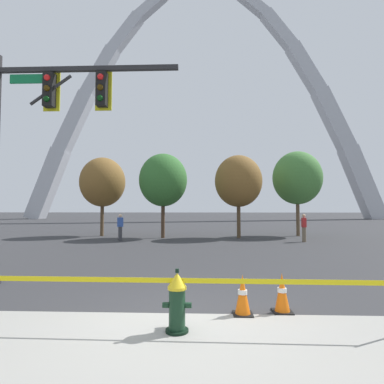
{
  "coord_description": "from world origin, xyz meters",
  "views": [
    {
      "loc": [
        0.41,
        -5.66,
        1.96
      ],
      "look_at": [
        -0.01,
        5.0,
        2.5
      ],
      "focal_mm": 29.03,
      "sensor_mm": 36.0,
      "label": 1
    }
  ],
  "objects_px": {
    "fire_hydrant": "(177,302)",
    "pedestrian_walking_left": "(120,227)",
    "monument_arch": "(202,108)",
    "traffic_cone_mid_sidewalk": "(243,295)",
    "traffic_signal_gantry": "(39,127)",
    "traffic_cone_by_hydrant": "(282,293)",
    "pedestrian_standing_center": "(304,228)"
  },
  "relations": [
    {
      "from": "traffic_cone_by_hydrant",
      "to": "traffic_signal_gantry",
      "type": "xyz_separation_m",
      "value": [
        -5.78,
        1.88,
        3.71
      ]
    },
    {
      "from": "traffic_cone_mid_sidewalk",
      "to": "traffic_cone_by_hydrant",
      "type": "bearing_deg",
      "value": 12.08
    },
    {
      "from": "traffic_cone_by_hydrant",
      "to": "pedestrian_walking_left",
      "type": "height_order",
      "value": "pedestrian_walking_left"
    },
    {
      "from": "traffic_signal_gantry",
      "to": "pedestrian_standing_center",
      "type": "bearing_deg",
      "value": 45.55
    },
    {
      "from": "traffic_signal_gantry",
      "to": "monument_arch",
      "type": "height_order",
      "value": "monument_arch"
    },
    {
      "from": "fire_hydrant",
      "to": "monument_arch",
      "type": "relative_size",
      "value": 0.02
    },
    {
      "from": "traffic_signal_gantry",
      "to": "pedestrian_walking_left",
      "type": "bearing_deg",
      "value": 93.44
    },
    {
      "from": "traffic_cone_mid_sidewalk",
      "to": "pedestrian_standing_center",
      "type": "relative_size",
      "value": 0.46
    },
    {
      "from": "fire_hydrant",
      "to": "traffic_signal_gantry",
      "type": "xyz_separation_m",
      "value": [
        -3.89,
        2.87,
        3.6
      ]
    },
    {
      "from": "traffic_cone_by_hydrant",
      "to": "traffic_signal_gantry",
      "type": "relative_size",
      "value": 0.12
    },
    {
      "from": "traffic_signal_gantry",
      "to": "pedestrian_walking_left",
      "type": "relative_size",
      "value": 3.77
    },
    {
      "from": "pedestrian_walking_left",
      "to": "pedestrian_standing_center",
      "type": "height_order",
      "value": "same"
    },
    {
      "from": "traffic_cone_mid_sidewalk",
      "to": "traffic_signal_gantry",
      "type": "bearing_deg",
      "value": 157.88
    },
    {
      "from": "traffic_signal_gantry",
      "to": "traffic_cone_mid_sidewalk",
      "type": "bearing_deg",
      "value": -22.12
    },
    {
      "from": "traffic_cone_by_hydrant",
      "to": "traffic_cone_mid_sidewalk",
      "type": "relative_size",
      "value": 1.0
    },
    {
      "from": "pedestrian_standing_center",
      "to": "traffic_cone_by_hydrant",
      "type": "bearing_deg",
      "value": -109.38
    },
    {
      "from": "traffic_signal_gantry",
      "to": "pedestrian_walking_left",
      "type": "xyz_separation_m",
      "value": [
        -0.62,
        10.3,
        -3.25
      ]
    },
    {
      "from": "pedestrian_walking_left",
      "to": "pedestrian_standing_center",
      "type": "distance_m",
      "value": 10.67
    },
    {
      "from": "traffic_signal_gantry",
      "to": "pedestrian_walking_left",
      "type": "distance_m",
      "value": 10.82
    },
    {
      "from": "monument_arch",
      "to": "pedestrian_walking_left",
      "type": "distance_m",
      "value": 40.65
    },
    {
      "from": "fire_hydrant",
      "to": "traffic_cone_mid_sidewalk",
      "type": "bearing_deg",
      "value": 36.23
    },
    {
      "from": "monument_arch",
      "to": "pedestrian_standing_center",
      "type": "bearing_deg",
      "value": -80.3
    },
    {
      "from": "fire_hydrant",
      "to": "pedestrian_walking_left",
      "type": "height_order",
      "value": "pedestrian_walking_left"
    },
    {
      "from": "traffic_signal_gantry",
      "to": "monument_arch",
      "type": "xyz_separation_m",
      "value": [
        3.91,
        46.12,
        15.42
      ]
    },
    {
      "from": "traffic_signal_gantry",
      "to": "pedestrian_standing_center",
      "type": "xyz_separation_m",
      "value": [
        10.05,
        10.24,
        -3.25
      ]
    },
    {
      "from": "traffic_cone_by_hydrant",
      "to": "monument_arch",
      "type": "xyz_separation_m",
      "value": [
        -1.87,
        48.0,
        19.14
      ]
    },
    {
      "from": "traffic_cone_mid_sidewalk",
      "to": "fire_hydrant",
      "type": "bearing_deg",
      "value": -143.77
    },
    {
      "from": "traffic_signal_gantry",
      "to": "pedestrian_standing_center",
      "type": "distance_m",
      "value": 14.71
    },
    {
      "from": "traffic_cone_mid_sidewalk",
      "to": "traffic_signal_gantry",
      "type": "xyz_separation_m",
      "value": [
        -5.02,
        2.04,
        3.71
      ]
    },
    {
      "from": "traffic_cone_by_hydrant",
      "to": "pedestrian_standing_center",
      "type": "distance_m",
      "value": 12.86
    },
    {
      "from": "monument_arch",
      "to": "fire_hydrant",
      "type": "bearing_deg",
      "value": -90.02
    },
    {
      "from": "traffic_cone_mid_sidewalk",
      "to": "traffic_signal_gantry",
      "type": "relative_size",
      "value": 0.12
    }
  ]
}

